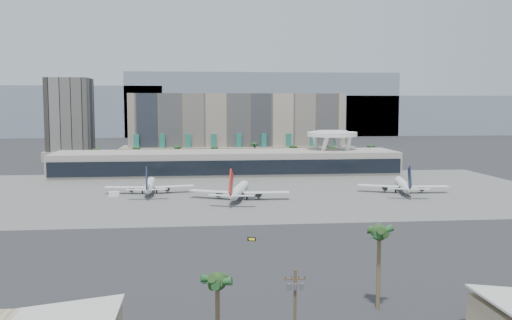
{
  "coord_description": "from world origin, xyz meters",
  "views": [
    {
      "loc": [
        -16.1,
        -174.47,
        35.57
      ],
      "look_at": [
        7.01,
        40.0,
        14.39
      ],
      "focal_mm": 40.0,
      "sensor_mm": 36.0,
      "label": 1
    }
  ],
  "objects": [
    {
      "name": "ground",
      "position": [
        0.0,
        0.0,
        0.0
      ],
      "size": [
        900.0,
        900.0,
        0.0
      ],
      "primitive_type": "plane",
      "color": "#232326",
      "rests_on": "ground"
    },
    {
      "name": "apron_pad",
      "position": [
        0.0,
        55.0,
        0.03
      ],
      "size": [
        260.0,
        130.0,
        0.06
      ],
      "primitive_type": "cube",
      "color": "#5B5B59",
      "rests_on": "ground"
    },
    {
      "name": "mountain_ridge",
      "position": [
        27.88,
        470.0,
        29.89
      ],
      "size": [
        680.0,
        60.0,
        70.0
      ],
      "color": "gray",
      "rests_on": "ground"
    },
    {
      "name": "hotel",
      "position": [
        10.0,
        174.41,
        16.81
      ],
      "size": [
        140.0,
        30.0,
        42.0
      ],
      "color": "tan",
      "rests_on": "ground"
    },
    {
      "name": "office_tower",
      "position": [
        -95.0,
        200.0,
        22.94
      ],
      "size": [
        30.0,
        30.0,
        52.0
      ],
      "color": "black",
      "rests_on": "ground"
    },
    {
      "name": "terminal",
      "position": [
        0.0,
        109.84,
        6.52
      ],
      "size": [
        170.0,
        32.5,
        14.5
      ],
      "color": "#B6AEA0",
      "rests_on": "ground"
    },
    {
      "name": "saucer_structure",
      "position": [
        55.0,
        116.0,
        18.45
      ],
      "size": [
        26.0,
        26.0,
        21.89
      ],
      "color": "white",
      "rests_on": "ground"
    },
    {
      "name": "palm_row",
      "position": [
        7.0,
        145.0,
        10.5
      ],
      "size": [
        157.8,
        2.8,
        13.1
      ],
      "color": "brown",
      "rests_on": "ground"
    },
    {
      "name": "utility_pole",
      "position": [
        -2.0,
        -96.09,
        7.14
      ],
      "size": [
        3.2,
        0.85,
        12.0
      ],
      "color": "#4C3826",
      "rests_on": "ground"
    },
    {
      "name": "airliner_left",
      "position": [
        -34.27,
        53.51,
        3.2
      ],
      "size": [
        35.75,
        36.79,
        12.7
      ],
      "rotation": [
        0.0,
        0.0,
        0.02
      ],
      "color": "white",
      "rests_on": "ground"
    },
    {
      "name": "airliner_centre",
      "position": [
        -0.08,
        35.37,
        3.43
      ],
      "size": [
        37.33,
        38.78,
        13.59
      ],
      "rotation": [
        0.0,
        0.0,
        -0.23
      ],
      "color": "white",
      "rests_on": "ground"
    },
    {
      "name": "airliner_right",
      "position": [
        66.94,
        44.17,
        3.26
      ],
      "size": [
        35.58,
        36.98,
        12.93
      ],
      "rotation": [
        0.0,
        0.0,
        -0.22
      ],
      "color": "white",
      "rests_on": "ground"
    },
    {
      "name": "service_vehicle_a",
      "position": [
        -47.37,
        47.64,
        0.99
      ],
      "size": [
        4.28,
        2.53,
        1.97
      ],
      "primitive_type": "cube",
      "rotation": [
        0.0,
        0.0,
        0.14
      ],
      "color": "white",
      "rests_on": "ground"
    },
    {
      "name": "service_vehicle_b",
      "position": [
        4.61,
        36.14,
        0.93
      ],
      "size": [
        3.91,
        2.68,
        1.85
      ],
      "primitive_type": "cube",
      "rotation": [
        0.0,
        0.0,
        -0.18
      ],
      "color": "silver",
      "rests_on": "ground"
    },
    {
      "name": "taxiway_sign",
      "position": [
        -1.59,
        -29.27,
        0.5
      ],
      "size": [
        2.19,
        0.99,
        1.0
      ],
      "rotation": [
        0.0,
        0.0,
        -0.32
      ],
      "color": "black",
      "rests_on": "ground"
    },
    {
      "name": "near_palm_a",
      "position": [
        -13.01,
        -92.4,
        8.11
      ],
      "size": [
        6.0,
        6.0,
        10.92
      ],
      "color": "brown",
      "rests_on": "ground"
    },
    {
      "name": "near_palm_b",
      "position": [
        15.34,
        -80.98,
        12.04
      ],
      "size": [
        6.0,
        6.0,
        14.95
      ],
      "color": "brown",
      "rests_on": "ground"
    }
  ]
}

